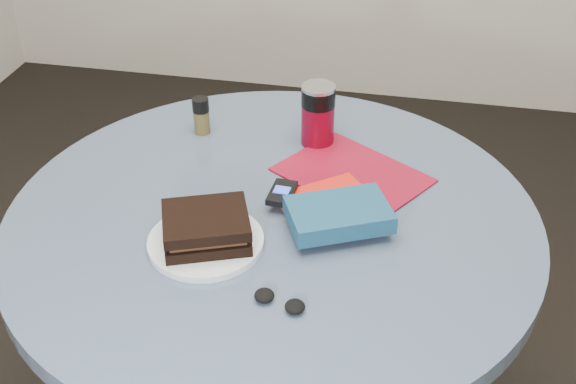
% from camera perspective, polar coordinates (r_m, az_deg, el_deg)
% --- Properties ---
extents(table, '(1.00, 1.00, 0.75)m').
position_cam_1_polar(table, '(1.46, -1.16, -6.77)').
color(table, black).
rests_on(table, ground).
extents(plate, '(0.26, 0.26, 0.01)m').
position_cam_1_polar(plate, '(1.28, -6.51, -3.95)').
color(plate, silver).
rests_on(plate, table).
extents(sandwich, '(0.18, 0.17, 0.05)m').
position_cam_1_polar(sandwich, '(1.26, -6.48, -2.78)').
color(sandwich, black).
rests_on(sandwich, plate).
extents(soda_can, '(0.09, 0.09, 0.14)m').
position_cam_1_polar(soda_can, '(1.53, 2.38, 6.12)').
color(soda_can, maroon).
rests_on(soda_can, table).
extents(pepper_grinder, '(0.04, 0.04, 0.08)m').
position_cam_1_polar(pepper_grinder, '(1.59, -6.87, 6.03)').
color(pepper_grinder, '#4C4320').
rests_on(pepper_grinder, table).
extents(magazine, '(0.34, 0.32, 0.00)m').
position_cam_1_polar(magazine, '(1.46, 5.10, 1.35)').
color(magazine, maroon).
rests_on(magazine, table).
extents(red_book, '(0.20, 0.19, 0.01)m').
position_cam_1_polar(red_book, '(1.36, 3.01, -0.69)').
color(red_book, red).
rests_on(red_book, magazine).
extents(novel, '(0.21, 0.18, 0.03)m').
position_cam_1_polar(novel, '(1.29, 4.03, -1.80)').
color(novel, navy).
rests_on(novel, red_book).
extents(mp3_player, '(0.05, 0.08, 0.01)m').
position_cam_1_polar(mp3_player, '(1.36, -0.48, -0.07)').
color(mp3_player, black).
rests_on(mp3_player, red_book).
extents(headphones, '(0.09, 0.06, 0.02)m').
position_cam_1_polar(headphones, '(1.16, -0.68, -8.61)').
color(headphones, black).
rests_on(headphones, table).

